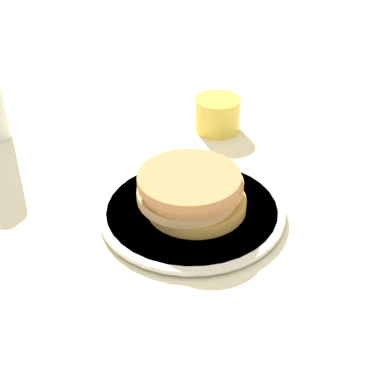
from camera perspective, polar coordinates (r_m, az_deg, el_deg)
ground_plane at (r=0.81m, az=1.28°, el=-1.20°), size 4.00×4.00×0.00m
plate at (r=0.78m, az=0.00°, el=-1.98°), size 0.27×0.27×0.01m
pancake_stack at (r=0.76m, az=-0.05°, el=0.12°), size 0.15×0.16×0.06m
juice_glass at (r=0.99m, az=2.74°, el=8.26°), size 0.08×0.08×0.06m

